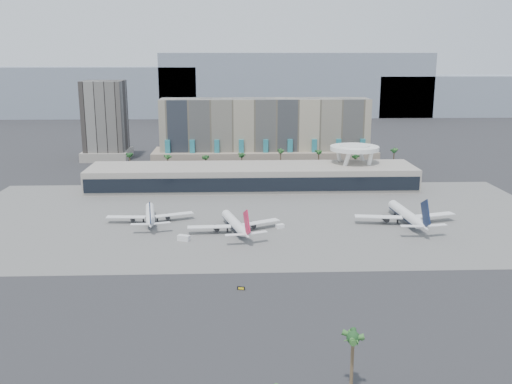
{
  "coord_description": "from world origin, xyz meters",
  "views": [
    {
      "loc": [
        -9.06,
        -182.86,
        69.11
      ],
      "look_at": [
        -0.63,
        40.0,
        14.89
      ],
      "focal_mm": 40.0,
      "sensor_mm": 36.0,
      "label": 1
    }
  ],
  "objects_px": {
    "airliner_left": "(150,215)",
    "service_vehicle_b": "(280,226)",
    "airliner_right": "(407,215)",
    "service_vehicle_a": "(184,238)",
    "airliner_centre": "(235,224)",
    "taxiway_sign": "(241,288)"
  },
  "relations": [
    {
      "from": "airliner_right",
      "to": "service_vehicle_a",
      "type": "relative_size",
      "value": 9.86
    },
    {
      "from": "airliner_centre",
      "to": "service_vehicle_b",
      "type": "bearing_deg",
      "value": -1.92
    },
    {
      "from": "airliner_centre",
      "to": "airliner_right",
      "type": "bearing_deg",
      "value": -8.37
    },
    {
      "from": "airliner_right",
      "to": "service_vehicle_b",
      "type": "bearing_deg",
      "value": -179.9
    },
    {
      "from": "service_vehicle_b",
      "to": "airliner_left",
      "type": "bearing_deg",
      "value": 146.72
    },
    {
      "from": "service_vehicle_a",
      "to": "airliner_right",
      "type": "bearing_deg",
      "value": 33.18
    },
    {
      "from": "airliner_centre",
      "to": "service_vehicle_a",
      "type": "bearing_deg",
      "value": -166.94
    },
    {
      "from": "airliner_left",
      "to": "service_vehicle_b",
      "type": "distance_m",
      "value": 54.93
    },
    {
      "from": "airliner_left",
      "to": "airliner_centre",
      "type": "xyz_separation_m",
      "value": [
        35.69,
        -14.54,
        0.15
      ]
    },
    {
      "from": "service_vehicle_b",
      "to": "taxiway_sign",
      "type": "bearing_deg",
      "value": -127.54
    },
    {
      "from": "airliner_right",
      "to": "service_vehicle_a",
      "type": "bearing_deg",
      "value": -172.63
    },
    {
      "from": "taxiway_sign",
      "to": "service_vehicle_a",
      "type": "bearing_deg",
      "value": 127.71
    },
    {
      "from": "airliner_right",
      "to": "service_vehicle_b",
      "type": "height_order",
      "value": "airliner_right"
    },
    {
      "from": "airliner_right",
      "to": "service_vehicle_a",
      "type": "height_order",
      "value": "airliner_right"
    },
    {
      "from": "airliner_left",
      "to": "service_vehicle_b",
      "type": "relative_size",
      "value": 11.57
    },
    {
      "from": "airliner_centre",
      "to": "service_vehicle_a",
      "type": "distance_m",
      "value": 22.29
    },
    {
      "from": "airliner_centre",
      "to": "service_vehicle_b",
      "type": "xyz_separation_m",
      "value": [
        18.21,
        4.24,
        -2.6
      ]
    },
    {
      "from": "airliner_left",
      "to": "service_vehicle_b",
      "type": "height_order",
      "value": "airliner_left"
    },
    {
      "from": "airliner_right",
      "to": "airliner_centre",
      "type": "bearing_deg",
      "value": -177.64
    },
    {
      "from": "airliner_left",
      "to": "service_vehicle_b",
      "type": "xyz_separation_m",
      "value": [
        53.9,
        -10.3,
        -2.45
      ]
    },
    {
      "from": "airliner_left",
      "to": "service_vehicle_a",
      "type": "relative_size",
      "value": 8.27
    },
    {
      "from": "airliner_left",
      "to": "service_vehicle_a",
      "type": "xyz_separation_m",
      "value": [
        16.13,
        -24.99,
        -2.17
      ]
    }
  ]
}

